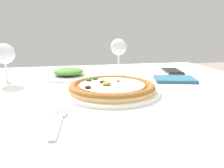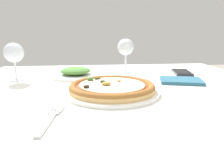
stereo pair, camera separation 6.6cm
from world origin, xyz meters
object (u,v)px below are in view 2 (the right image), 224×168
(wine_glass_far_left, at_px, (14,54))
(side_plate, at_px, (76,73))
(wine_glass_far_right, at_px, (126,49))
(dining_table, at_px, (121,116))
(fork, at_px, (50,118))
(cell_phone, at_px, (182,72))
(pizza_plate, at_px, (112,88))

(wine_glass_far_left, bearing_deg, side_plate, 11.34)
(wine_glass_far_right, relative_size, side_plate, 0.74)
(dining_table, relative_size, fork, 6.61)
(fork, distance_m, wine_glass_far_left, 0.47)
(wine_glass_far_left, bearing_deg, cell_phone, 5.53)
(fork, relative_size, cell_phone, 1.10)
(side_plate, bearing_deg, wine_glass_far_left, -168.66)
(wine_glass_far_left, bearing_deg, pizza_plate, -32.55)
(pizza_plate, distance_m, wine_glass_far_right, 0.31)
(wine_glass_far_left, xyz_separation_m, side_plate, (0.23, 0.05, -0.09))
(wine_glass_far_right, bearing_deg, cell_phone, 2.33)
(wine_glass_far_left, distance_m, wine_glass_far_right, 0.44)
(cell_phone, height_order, side_plate, side_plate)
(dining_table, xyz_separation_m, fork, (-0.19, -0.22, 0.09))
(wine_glass_far_left, bearing_deg, wine_glass_far_right, 7.42)
(dining_table, bearing_deg, pizza_plate, -137.52)
(pizza_plate, xyz_separation_m, wine_glass_far_left, (-0.35, 0.22, 0.09))
(cell_phone, bearing_deg, pizza_plate, -140.08)
(dining_table, relative_size, pizza_plate, 3.88)
(wine_glass_far_right, distance_m, cell_phone, 0.28)
(dining_table, height_order, pizza_plate, pizza_plate)
(fork, bearing_deg, cell_phone, 43.59)
(wine_glass_far_right, xyz_separation_m, side_plate, (-0.21, -0.01, -0.10))
(dining_table, height_order, wine_glass_far_left, wine_glass_far_left)
(fork, bearing_deg, wine_glass_far_right, 62.64)
(dining_table, xyz_separation_m, wine_glass_far_left, (-0.38, 0.19, 0.19))
(dining_table, relative_size, cell_phone, 7.25)
(side_plate, bearing_deg, fork, -93.60)
(dining_table, bearing_deg, side_plate, 123.67)
(dining_table, distance_m, cell_phone, 0.42)
(wine_glass_far_right, bearing_deg, pizza_plate, -107.39)
(dining_table, height_order, fork, fork)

